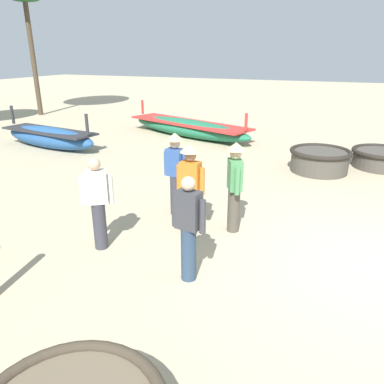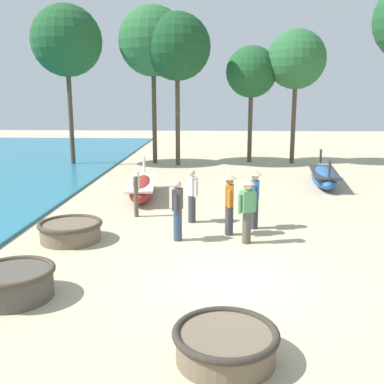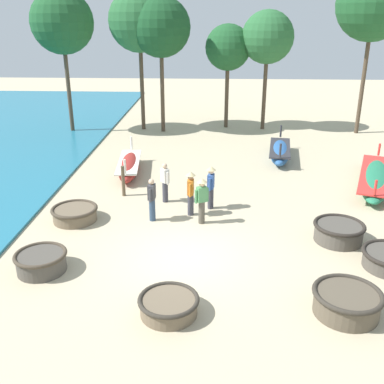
{
  "view_description": "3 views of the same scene",
  "coord_description": "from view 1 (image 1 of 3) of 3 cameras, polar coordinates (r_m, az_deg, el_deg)",
  "views": [
    {
      "loc": [
        -5.63,
        0.62,
        3.11
      ],
      "look_at": [
        -0.55,
        2.75,
        1.04
      ],
      "focal_mm": 35.0,
      "sensor_mm": 36.0,
      "label": 1
    },
    {
      "loc": [
        -0.44,
        -8.56,
        3.65
      ],
      "look_at": [
        -0.99,
        3.2,
        1.13
      ],
      "focal_mm": 42.0,
      "sensor_mm": 36.0,
      "label": 2
    },
    {
      "loc": [
        0.76,
        -11.95,
        6.87
      ],
      "look_at": [
        0.05,
        3.28,
        0.79
      ],
      "focal_mm": 42.0,
      "sensor_mm": 36.0,
      "label": 3
    }
  ],
  "objects": [
    {
      "name": "fisherman_by_coracle",
      "position": [
        6.25,
        -14.19,
        -1.43
      ],
      "size": [
        0.37,
        0.45,
        1.57
      ],
      "color": "#383842",
      "rests_on": "ground"
    },
    {
      "name": "coracle_beside_post",
      "position": [
        11.98,
        26.92,
        4.68
      ],
      "size": [
        1.66,
        1.66,
        0.52
      ],
      "color": "#4C473F",
      "rests_on": "ground"
    },
    {
      "name": "long_boat_blue_hull",
      "position": [
        13.86,
        -20.9,
        7.85
      ],
      "size": [
        1.52,
        4.14,
        1.3
      ],
      "color": "#285693",
      "rests_on": "ground"
    },
    {
      "name": "fisherman_with_hat",
      "position": [
        5.21,
        -0.54,
        -5.31
      ],
      "size": [
        0.26,
        0.53,
        1.57
      ],
      "color": "#2D425B",
      "rests_on": "ground"
    },
    {
      "name": "coracle_far_right",
      "position": [
        10.89,
        18.87,
        4.71
      ],
      "size": [
        1.64,
        1.64,
        0.62
      ],
      "color": "#4C473F",
      "rests_on": "ground"
    },
    {
      "name": "ground_plane",
      "position": [
        6.46,
        25.63,
        -10.44
      ],
      "size": [
        80.0,
        80.0,
        0.0
      ],
      "primitive_type": "plane",
      "color": "#BCAD8C"
    },
    {
      "name": "fisherman_hauling",
      "position": [
        7.36,
        -2.55,
        3.55
      ],
      "size": [
        0.36,
        0.52,
        1.67
      ],
      "color": "#383842",
      "rests_on": "ground"
    },
    {
      "name": "fisherman_standing_left",
      "position": [
        6.49,
        -0.25,
        1.2
      ],
      "size": [
        0.36,
        0.53,
        1.67
      ],
      "color": "#383842",
      "rests_on": "ground"
    },
    {
      "name": "fisherman_standing_right",
      "position": [
        6.65,
        6.53,
        1.55
      ],
      "size": [
        0.48,
        0.36,
        1.67
      ],
      "color": "#4C473D",
      "rests_on": "ground"
    },
    {
      "name": "long_boat_red_hull",
      "position": [
        14.82,
        -0.58,
        9.8
      ],
      "size": [
        3.14,
        5.94,
        1.17
      ],
      "color": "#237551",
      "rests_on": "ground"
    }
  ]
}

